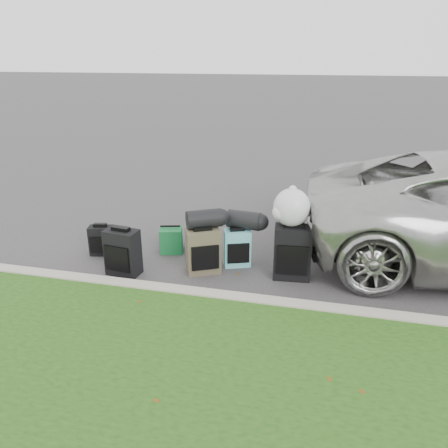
% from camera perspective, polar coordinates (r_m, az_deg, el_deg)
% --- Properties ---
extents(ground, '(120.00, 120.00, 0.00)m').
position_cam_1_polar(ground, '(6.16, 0.48, -5.51)').
color(ground, '#383535').
rests_on(ground, ground).
extents(curb, '(120.00, 0.18, 0.15)m').
position_cam_1_polar(curb, '(5.27, -1.96, -9.58)').
color(curb, '#9E937F').
rests_on(curb, ground).
extents(suitcase_small_black, '(0.38, 0.26, 0.44)m').
position_cam_1_polar(suitcase_small_black, '(6.67, -15.67, -2.08)').
color(suitcase_small_black, black).
rests_on(suitcase_small_black, ground).
extents(suitcase_large_black_left, '(0.47, 0.32, 0.63)m').
position_cam_1_polar(suitcase_large_black_left, '(5.98, -13.08, -3.62)').
color(suitcase_large_black_left, black).
rests_on(suitcase_large_black_left, ground).
extents(suitcase_olive, '(0.52, 0.45, 0.61)m').
position_cam_1_polar(suitcase_olive, '(5.88, -2.75, -3.55)').
color(suitcase_olive, '#3F3A28').
rests_on(suitcase_olive, ground).
extents(suitcase_teal, '(0.42, 0.33, 0.52)m').
position_cam_1_polar(suitcase_teal, '(6.08, 1.71, -3.15)').
color(suitcase_teal, teal).
rests_on(suitcase_teal, ground).
extents(suitcase_large_black_right, '(0.50, 0.33, 0.72)m').
position_cam_1_polar(suitcase_large_black_right, '(5.78, 8.92, -3.70)').
color(suitcase_large_black_right, black).
rests_on(suitcase_large_black_right, ground).
extents(tote_green, '(0.39, 0.34, 0.37)m').
position_cam_1_polar(tote_green, '(6.56, -6.94, -2.11)').
color(tote_green, '#186E34').
rests_on(tote_green, ground).
extents(tote_navy, '(0.31, 0.28, 0.28)m').
position_cam_1_polar(tote_navy, '(6.74, -3.77, -1.80)').
color(tote_navy, navy).
rests_on(tote_navy, ground).
extents(duffel_left, '(0.53, 0.44, 0.25)m').
position_cam_1_polar(duffel_left, '(5.80, -2.61, 0.68)').
color(duffel_left, black).
rests_on(duffel_left, suitcase_olive).
extents(duffel_right, '(0.48, 0.30, 0.26)m').
position_cam_1_polar(duffel_right, '(6.00, 2.65, 0.53)').
color(duffel_right, black).
rests_on(duffel_right, suitcase_teal).
extents(trash_bag, '(0.47, 0.47, 0.47)m').
position_cam_1_polar(trash_bag, '(5.62, 8.83, 2.14)').
color(trash_bag, silver).
rests_on(trash_bag, suitcase_large_black_right).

